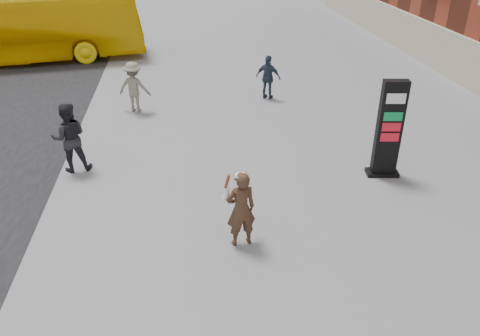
{
  "coord_description": "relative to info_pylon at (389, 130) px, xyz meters",
  "views": [
    {
      "loc": [
        -1.65,
        -7.87,
        6.0
      ],
      "look_at": [
        -0.53,
        0.84,
        1.23
      ],
      "focal_mm": 35.0,
      "sensor_mm": 36.0,
      "label": 1
    }
  ],
  "objects": [
    {
      "name": "ground",
      "position": [
        -3.4,
        -2.27,
        -1.27
      ],
      "size": [
        100.0,
        100.0,
        0.0
      ],
      "primitive_type": "plane",
      "color": "#9E9EA3"
    },
    {
      "name": "info_pylon",
      "position": [
        0.0,
        0.0,
        0.0
      ],
      "size": [
        0.86,
        0.51,
        2.55
      ],
      "rotation": [
        0.0,
        0.0,
        -0.13
      ],
      "color": "black",
      "rests_on": "ground"
    },
    {
      "name": "woman",
      "position": [
        -4.05,
        -2.42,
        -0.42
      ],
      "size": [
        0.71,
        0.67,
        1.67
      ],
      "rotation": [
        0.0,
        0.0,
        3.33
      ],
      "color": "#3E2419",
      "rests_on": "ground"
    },
    {
      "name": "bus",
      "position": [
        -12.47,
        12.46,
        0.32
      ],
      "size": [
        11.71,
        4.16,
        3.19
      ],
      "primitive_type": "imported",
      "rotation": [
        0.0,
        0.0,
        1.7
      ],
      "color": "yellow",
      "rests_on": "road"
    },
    {
      "name": "pedestrian_a",
      "position": [
        -8.03,
        1.3,
        -0.34
      ],
      "size": [
        1.01,
        0.85,
        1.86
      ],
      "primitive_type": "imported",
      "rotation": [
        0.0,
        0.0,
        3.31
      ],
      "color": "black",
      "rests_on": "ground"
    },
    {
      "name": "pedestrian_b",
      "position": [
        -6.68,
        5.41,
        -0.42
      ],
      "size": [
        1.24,
        0.93,
        1.71
      ],
      "primitive_type": "imported",
      "rotation": [
        0.0,
        0.0,
        2.85
      ],
      "color": "gray",
      "rests_on": "ground"
    },
    {
      "name": "pedestrian_c",
      "position": [
        -1.94,
        6.07,
        -0.48
      ],
      "size": [
        1.0,
        0.81,
        1.59
      ],
      "primitive_type": "imported",
      "rotation": [
        0.0,
        0.0,
        2.61
      ],
      "color": "#2A3845",
      "rests_on": "ground"
    }
  ]
}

